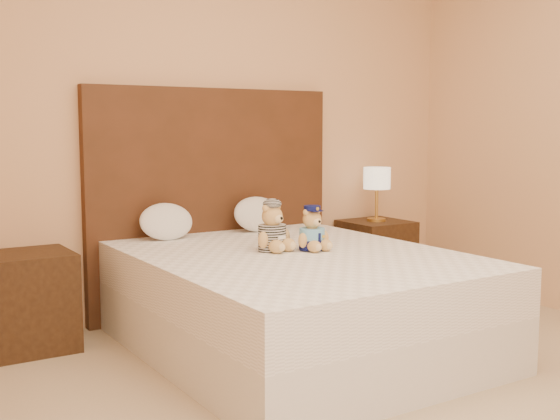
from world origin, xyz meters
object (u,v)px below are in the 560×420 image
object	(u,v)px
nightstand_right	(376,257)
pillow_left	(166,220)
teddy_police	(312,228)
nightstand_left	(31,301)
lamp	(377,181)
bed	(295,302)
pillow_right	(258,212)
teddy_prisoner	(272,227)

from	to	relation	value
nightstand_right	pillow_left	distance (m)	1.71
pillow_left	teddy_police	bearing A→B (deg)	-55.87
nightstand_left	lamp	distance (m)	2.56
bed	lamp	distance (m)	1.59
pillow_left	pillow_right	bearing A→B (deg)	0.00
lamp	teddy_prisoner	bearing A→B (deg)	-153.18
teddy_police	pillow_right	world-z (taller)	same
nightstand_left	teddy_police	xyz separation A→B (m)	(1.38, -0.77, 0.40)
lamp	teddy_prisoner	size ratio (longest dim) A/B	1.47
teddy_prisoner	pillow_left	world-z (taller)	teddy_prisoner
bed	nightstand_left	distance (m)	1.48
teddy_prisoner	pillow_left	distance (m)	0.78
pillow_left	teddy_prisoner	bearing A→B (deg)	-63.81
nightstand_left	lamp	size ratio (longest dim) A/B	1.38
bed	teddy_police	size ratio (longest dim) A/B	7.95
pillow_left	nightstand_left	bearing A→B (deg)	-177.94
lamp	pillow_right	world-z (taller)	lamp
pillow_left	bed	bearing A→B (deg)	-63.48
nightstand_right	teddy_prisoner	xyz separation A→B (m)	(-1.32, -0.67, 0.41)
nightstand_left	teddy_prisoner	distance (m)	1.42
pillow_right	bed	bearing A→B (deg)	-106.49
teddy_prisoner	pillow_right	bearing A→B (deg)	52.11
teddy_prisoner	pillow_right	distance (m)	0.77
teddy_prisoner	teddy_police	bearing A→B (deg)	-41.02
bed	teddy_police	bearing A→B (deg)	11.99
nightstand_left	pillow_left	bearing A→B (deg)	2.06
teddy_police	pillow_right	distance (m)	0.81
nightstand_left	teddy_police	bearing A→B (deg)	-29.24
nightstand_right	pillow_right	distance (m)	1.08
nightstand_left	teddy_prisoner	size ratio (longest dim) A/B	2.01
lamp	teddy_police	size ratio (longest dim) A/B	1.59
nightstand_right	teddy_prisoner	distance (m)	1.54
teddy_police	pillow_left	size ratio (longest dim) A/B	0.72
teddy_police	pillow_right	xyz separation A→B (m)	(0.12, 0.80, 0.00)
nightstand_left	nightstand_right	distance (m)	2.50
nightstand_left	nightstand_right	size ratio (longest dim) A/B	1.00
pillow_right	teddy_police	bearing A→B (deg)	-98.22
lamp	pillow_left	distance (m)	1.67
nightstand_left	pillow_right	world-z (taller)	pillow_right
bed	nightstand_right	world-z (taller)	same
lamp	pillow_right	bearing A→B (deg)	178.29
bed	nightstand_right	distance (m)	1.48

